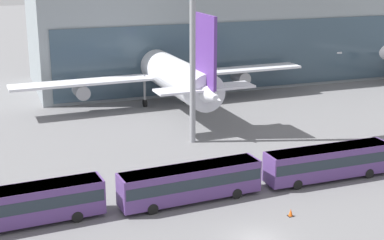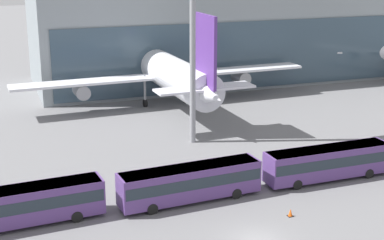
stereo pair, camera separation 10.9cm
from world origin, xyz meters
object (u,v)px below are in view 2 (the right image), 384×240
object	(u,v)px
shuttle_bus_0	(23,204)
airliner_at_gate_far	(163,69)
shuttle_bus_2	(328,161)
traffic_cone_1	(290,213)
shuttle_bus_1	(190,181)

from	to	relation	value
shuttle_bus_0	airliner_at_gate_far	bearing A→B (deg)	52.54
airliner_at_gate_far	shuttle_bus_2	xyz separation A→B (m)	(6.81, -34.80, -3.34)
airliner_at_gate_far	traffic_cone_1	xyz separation A→B (m)	(-0.84, -41.19, -4.98)
shuttle_bus_1	shuttle_bus_2	distance (m)	14.87
shuttle_bus_1	traffic_cone_1	distance (m)	9.49
airliner_at_gate_far	traffic_cone_1	bearing A→B (deg)	176.37
airliner_at_gate_far	shuttle_bus_1	world-z (taller)	airliner_at_gate_far
shuttle_bus_0	shuttle_bus_2	size ratio (longest dim) A/B	1.01
traffic_cone_1	shuttle_bus_2	bearing A→B (deg)	39.88
shuttle_bus_0	shuttle_bus_1	world-z (taller)	same
traffic_cone_1	shuttle_bus_1	bearing A→B (deg)	140.46
shuttle_bus_0	traffic_cone_1	world-z (taller)	shuttle_bus_0
shuttle_bus_0	traffic_cone_1	xyz separation A→B (m)	(22.08, -5.93, -1.64)
shuttle_bus_0	shuttle_bus_2	world-z (taller)	same
airliner_at_gate_far	shuttle_bus_1	bearing A→B (deg)	164.67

